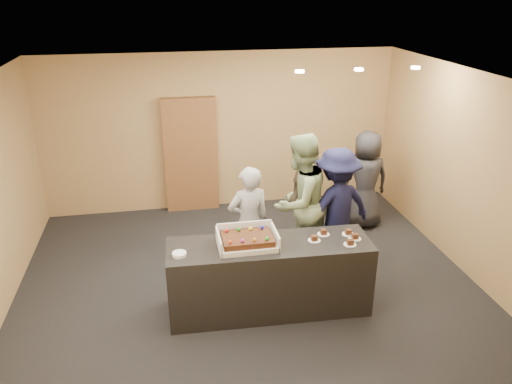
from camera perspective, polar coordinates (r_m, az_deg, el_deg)
The scene contains 17 objects.
room at distance 6.29m, azimuth -1.22°, elevation 0.70°, with size 6.04×6.00×2.70m.
serving_counter at distance 6.09m, azimuth 1.54°, elevation -9.67°, with size 2.40×0.70×0.90m, color black.
storage_cabinet at distance 8.61m, azimuth -7.48°, elevation 4.19°, with size 0.90×0.15×1.99m, color brown.
cake_box at distance 5.81m, azimuth -1.03°, elevation -5.67°, with size 0.68×0.47×0.20m.
sheet_cake at distance 5.76m, azimuth -0.99°, elevation -5.34°, with size 0.58×0.40×0.11m.
plate_stack at distance 5.67m, azimuth -8.76°, elevation -7.04°, with size 0.16×0.16×0.04m, color white.
slice_a at distance 5.95m, azimuth 6.68°, elevation -5.35°, with size 0.15×0.15×0.07m.
slice_b at distance 6.11m, azimuth 7.72°, elevation -4.64°, with size 0.15×0.15×0.07m.
slice_c at distance 5.92m, azimuth 10.70°, elevation -5.76°, with size 0.15×0.15×0.07m.
slice_d at distance 6.15m, azimuth 10.50°, elevation -4.60°, with size 0.15×0.15×0.07m.
slice_e at distance 6.07m, azimuth 11.24°, elevation -5.08°, with size 0.15×0.15×0.07m.
person_server_grey at distance 6.61m, azimuth -0.83°, elevation -3.51°, with size 0.57×0.38×1.57m, color #A9A8AE.
person_sage_man at distance 6.82m, azimuth 4.96°, elevation -1.14°, with size 0.93×0.73×1.92m, color #93AA7A.
person_navy_man at distance 6.99m, azimuth 9.11°, elevation -1.72°, with size 1.10×0.63×1.70m, color #16173C.
person_brown_extra at distance 7.37m, azimuth 5.85°, elevation 0.11°, with size 1.04×0.43×1.77m, color brown.
person_dark_suit at distance 8.17m, azimuth 12.40°, elevation 1.37°, with size 0.78×0.51×1.60m, color #2B2A30.
ceiling_spotlights at distance 6.83m, azimuth 11.68°, elevation 13.55°, with size 1.72×0.12×0.03m.
Camera 1 is at (-0.96, -5.74, 3.72)m, focal length 35.00 mm.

